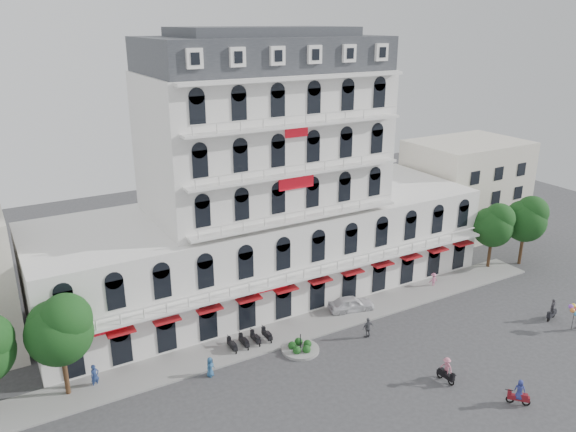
# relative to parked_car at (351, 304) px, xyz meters

# --- Properties ---
(ground) EXTENTS (120.00, 120.00, 0.00)m
(ground) POSITION_rel_parked_car_xyz_m (-4.75, -9.50, -0.75)
(ground) COLOR #38383A
(ground) RESTS_ON ground
(sidewalk) EXTENTS (53.00, 4.00, 0.16)m
(sidewalk) POSITION_rel_parked_car_xyz_m (-4.75, -0.50, -0.67)
(sidewalk) COLOR gray
(sidewalk) RESTS_ON ground
(main_building) EXTENTS (45.00, 15.00, 25.80)m
(main_building) POSITION_rel_parked_car_xyz_m (-4.75, 8.50, 9.21)
(main_building) COLOR silver
(main_building) RESTS_ON ground
(flank_building_east) EXTENTS (14.00, 10.00, 12.00)m
(flank_building_east) POSITION_rel_parked_car_xyz_m (25.25, 10.50, 5.25)
(flank_building_east) COLOR beige
(flank_building_east) RESTS_ON ground
(traffic_island) EXTENTS (3.20, 3.20, 1.60)m
(traffic_island) POSITION_rel_parked_car_xyz_m (-7.75, -3.50, -0.50)
(traffic_island) COLOR gray
(traffic_island) RESTS_ON ground
(parked_scooter_row) EXTENTS (4.40, 1.80, 1.10)m
(parked_scooter_row) POSITION_rel_parked_car_xyz_m (-11.10, -0.70, -0.75)
(parked_scooter_row) COLOR black
(parked_scooter_row) RESTS_ON ground
(tree_west_inner) EXTENTS (4.76, 4.76, 8.25)m
(tree_west_inner) POSITION_rel_parked_car_xyz_m (-25.70, -0.02, 4.93)
(tree_west_inner) COLOR #382314
(tree_west_inner) RESTS_ON ground
(tree_east_inner) EXTENTS (4.40, 4.37, 7.57)m
(tree_east_inner) POSITION_rel_parked_car_xyz_m (19.30, 0.48, 4.46)
(tree_east_inner) COLOR #382314
(tree_east_inner) RESTS_ON ground
(tree_east_outer) EXTENTS (4.65, 4.65, 8.05)m
(tree_east_outer) POSITION_rel_parked_car_xyz_m (23.30, -0.52, 4.80)
(tree_east_outer) COLOR #382314
(tree_east_outer) RESTS_ON ground
(parked_car) EXTENTS (4.71, 2.73, 1.51)m
(parked_car) POSITION_rel_parked_car_xyz_m (0.00, 0.00, 0.00)
(parked_car) COLOR silver
(parked_car) RESTS_ON ground
(rider_east) EXTENTS (1.28, 1.34, 2.04)m
(rider_east) POSITION_rel_parked_car_xyz_m (2.40, -17.29, 0.24)
(rider_east) COLOR maroon
(rider_east) RESTS_ON ground
(rider_northeast) EXTENTS (1.68, 0.71, 2.11)m
(rider_northeast) POSITION_rel_parked_car_xyz_m (15.25, -10.55, 0.27)
(rider_northeast) COLOR black
(rider_northeast) RESTS_ON ground
(rider_center) EXTENTS (0.71, 1.70, 2.10)m
(rider_center) POSITION_rel_parked_car_xyz_m (-0.21, -12.66, 0.35)
(rider_center) COLOR black
(rider_center) RESTS_ON ground
(pedestrian_left) EXTENTS (0.95, 0.85, 1.63)m
(pedestrian_left) POSITION_rel_parked_car_xyz_m (-15.68, -3.04, 0.06)
(pedestrian_left) COLOR #2B5683
(pedestrian_left) RESTS_ON ground
(pedestrian_mid) EXTENTS (1.13, 0.51, 1.89)m
(pedestrian_mid) POSITION_rel_parked_car_xyz_m (-1.51, -4.59, 0.19)
(pedestrian_mid) COLOR #525359
(pedestrian_mid) RESTS_ON ground
(pedestrian_right) EXTENTS (1.02, 0.64, 1.52)m
(pedestrian_right) POSITION_rel_parked_car_xyz_m (10.51, 0.00, 0.01)
(pedestrian_right) COLOR #C96A8F
(pedestrian_right) RESTS_ON ground
(pedestrian_far) EXTENTS (0.80, 0.66, 1.88)m
(pedestrian_far) POSITION_rel_parked_car_xyz_m (-23.77, 0.00, 0.19)
(pedestrian_far) COLOR navy
(pedestrian_far) RESTS_ON ground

